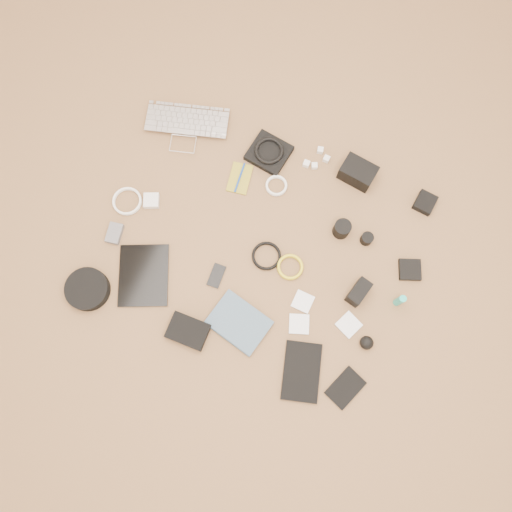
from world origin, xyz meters
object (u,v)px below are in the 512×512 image
at_px(dslr_camera, 358,173).
at_px(paperback, 226,340).
at_px(laptop, 186,132).
at_px(tablet, 144,275).
at_px(phone, 216,276).
at_px(headphone_case, 88,289).

distance_m(dslr_camera, paperback, 0.92).
relative_size(laptop, dslr_camera, 2.53).
xyz_separation_m(tablet, phone, (0.28, 0.12, -0.00)).
height_order(phone, headphone_case, headphone_case).
bearing_deg(dslr_camera, laptop, -164.73).
relative_size(dslr_camera, tablet, 0.56).
relative_size(tablet, paperback, 1.14).
xyz_separation_m(dslr_camera, headphone_case, (-0.84, -0.93, -0.02)).
xyz_separation_m(laptop, paperback, (0.56, -0.77, -0.00)).
bearing_deg(headphone_case, dslr_camera, 48.15).
relative_size(phone, headphone_case, 0.56).
xyz_separation_m(phone, paperback, (0.15, -0.23, 0.01)).
distance_m(phone, headphone_case, 0.54).
xyz_separation_m(tablet, paperback, (0.43, -0.10, 0.01)).
bearing_deg(paperback, phone, 45.72).
bearing_deg(tablet, dslr_camera, 25.16).
xyz_separation_m(laptop, tablet, (0.13, -0.67, -0.01)).
xyz_separation_m(dslr_camera, phone, (-0.38, -0.66, -0.04)).
relative_size(tablet, phone, 2.65).
distance_m(laptop, tablet, 0.68).
xyz_separation_m(tablet, headphone_case, (-0.18, -0.15, 0.02)).
relative_size(laptop, tablet, 1.41).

